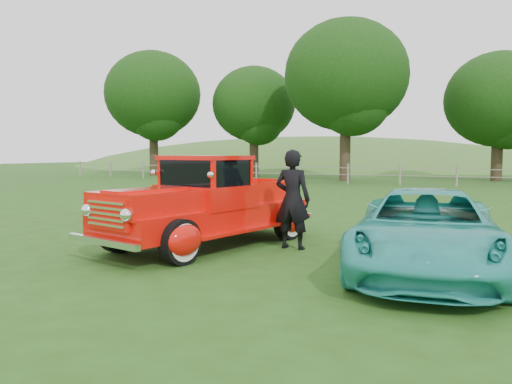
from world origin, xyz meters
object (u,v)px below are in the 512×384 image
at_px(teal_sedan, 426,231).
at_px(tree_mid_west, 254,104).
at_px(tree_far_west, 153,95).
at_px(red_pickup, 208,206).
at_px(man, 293,199).
at_px(tree_near_east, 499,100).
at_px(tree_near_west, 346,76).

bearing_deg(teal_sedan, tree_mid_west, 113.53).
relative_size(tree_far_west, tree_mid_west, 1.17).
bearing_deg(tree_mid_west, red_pickup, -66.51).
distance_m(red_pickup, teal_sedan, 4.20).
bearing_deg(teal_sedan, tree_far_west, 126.78).
xyz_separation_m(tree_far_west, man, (21.19, -24.20, -5.54)).
bearing_deg(tree_near_east, tree_near_west, -156.04).
bearing_deg(red_pickup, tree_near_east, 92.22).
xyz_separation_m(tree_near_west, teal_sedan, (7.72, -24.14, -6.16)).
xyz_separation_m(tree_far_west, tree_near_east, (25.00, 3.00, -1.24)).
distance_m(tree_near_west, teal_sedan, 26.08).
height_order(red_pickup, man, man).
xyz_separation_m(tree_far_west, teal_sedan, (23.72, -25.14, -5.85)).
xyz_separation_m(tree_mid_west, tree_near_east, (17.00, 1.00, -0.30)).
relative_size(tree_near_west, red_pickup, 1.98).
height_order(tree_far_west, tree_near_east, tree_far_west).
height_order(red_pickup, teal_sedan, red_pickup).
height_order(tree_mid_west, red_pickup, tree_mid_west).
bearing_deg(tree_far_west, tree_near_west, -3.58).
height_order(tree_mid_west, tree_near_west, tree_near_west).
bearing_deg(tree_near_west, tree_far_west, 176.42).
bearing_deg(teal_sedan, tree_near_west, 101.18).
bearing_deg(red_pickup, teal_sedan, 6.14).
relative_size(teal_sedan, man, 2.42).
bearing_deg(red_pickup, tree_far_west, 141.84).
relative_size(tree_near_west, teal_sedan, 2.27).
xyz_separation_m(red_pickup, man, (1.62, 0.41, 0.15)).
bearing_deg(teal_sedan, tree_near_east, 80.84).
relative_size(tree_mid_west, teal_sedan, 1.84).
bearing_deg(tree_near_east, man, -97.98).
distance_m(red_pickup, man, 1.68).
bearing_deg(tree_mid_west, teal_sedan, -59.91).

